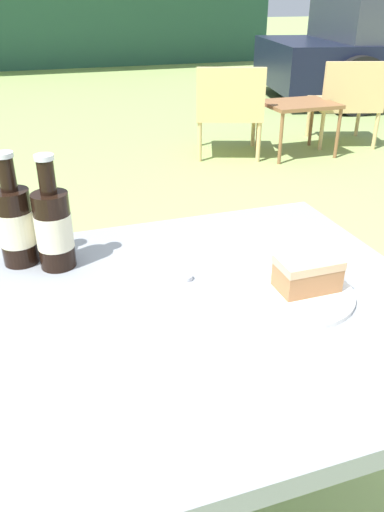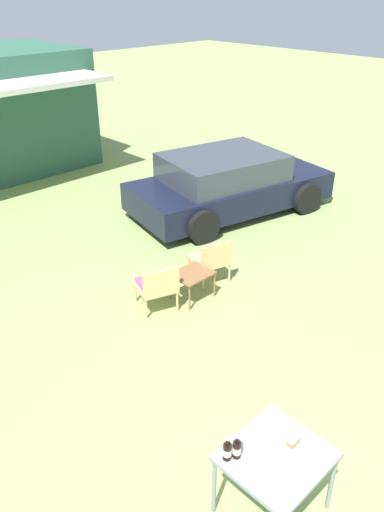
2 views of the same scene
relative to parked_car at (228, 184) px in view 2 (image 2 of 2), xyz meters
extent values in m
plane|color=#8CA35B|center=(-4.88, -5.00, -0.63)|extent=(60.00, 60.00, 0.00)
cube|color=black|center=(0.06, -0.01, -0.16)|extent=(4.54, 2.73, 0.56)
cube|color=#383D47|center=(-0.14, 0.03, 0.39)|extent=(2.64, 2.18, 0.54)
cylinder|color=black|center=(1.55, 0.65, -0.30)|extent=(0.69, 0.34, 0.66)
cylinder|color=black|center=(1.14, -1.24, -0.30)|extent=(0.69, 0.34, 0.66)
cylinder|color=black|center=(-1.02, 1.21, -0.30)|extent=(0.69, 0.34, 0.66)
cylinder|color=black|center=(-1.43, -0.68, -0.30)|extent=(0.69, 0.34, 0.66)
cylinder|color=tan|center=(-3.14, -1.54, -0.46)|extent=(0.04, 0.04, 0.33)
cylinder|color=tan|center=(-3.61, -1.37, -0.46)|extent=(0.04, 0.04, 0.33)
cylinder|color=tan|center=(-3.31, -2.00, -0.46)|extent=(0.04, 0.04, 0.33)
cylinder|color=tan|center=(-3.77, -1.83, -0.46)|extent=(0.04, 0.04, 0.33)
cube|color=tan|center=(-3.46, -1.69, -0.27)|extent=(0.71, 0.70, 0.06)
cube|color=tan|center=(-3.54, -1.92, -0.05)|extent=(0.54, 0.23, 0.37)
cube|color=#995193|center=(-3.46, -1.69, -0.21)|extent=(0.63, 0.61, 0.05)
cylinder|color=tan|center=(-1.99, -1.52, -0.46)|extent=(0.04, 0.04, 0.33)
cylinder|color=tan|center=(-2.46, -1.38, -0.46)|extent=(0.04, 0.04, 0.33)
cylinder|color=tan|center=(-2.13, -1.99, -0.46)|extent=(0.04, 0.04, 0.33)
cylinder|color=tan|center=(-2.61, -1.85, -0.46)|extent=(0.04, 0.04, 0.33)
cube|color=tan|center=(-2.30, -1.69, -0.27)|extent=(0.69, 0.69, 0.06)
cube|color=tan|center=(-2.37, -1.92, -0.05)|extent=(0.54, 0.21, 0.37)
cube|color=brown|center=(-2.89, -1.90, -0.19)|extent=(0.59, 0.48, 0.03)
cylinder|color=brown|center=(-3.17, -2.12, -0.42)|extent=(0.03, 0.03, 0.42)
cylinder|color=brown|center=(-2.62, -2.12, -0.42)|extent=(0.03, 0.03, 0.42)
cylinder|color=brown|center=(-3.17, -1.68, -0.42)|extent=(0.03, 0.03, 0.42)
cylinder|color=brown|center=(-2.62, -1.68, -0.42)|extent=(0.03, 0.03, 0.42)
cube|color=gray|center=(-4.88, -5.00, 0.10)|extent=(0.88, 0.81, 0.04)
cylinder|color=gray|center=(-4.48, -5.37, -0.27)|extent=(0.04, 0.04, 0.71)
cylinder|color=gray|center=(-5.28, -4.64, -0.27)|extent=(0.04, 0.04, 0.71)
cylinder|color=gray|center=(-4.48, -4.64, -0.27)|extent=(0.04, 0.04, 0.71)
cylinder|color=white|center=(-4.72, -5.03, 0.12)|extent=(0.24, 0.24, 0.01)
cube|color=#9E6B42|center=(-4.69, -5.03, 0.15)|extent=(0.12, 0.07, 0.05)
cube|color=tan|center=(-4.69, -5.03, 0.19)|extent=(0.12, 0.07, 0.02)
cylinder|color=black|center=(-5.14, -4.76, 0.20)|extent=(0.08, 0.08, 0.17)
cylinder|color=black|center=(-5.14, -4.76, 0.32)|extent=(0.03, 0.03, 0.07)
cylinder|color=silver|center=(-5.14, -4.76, 0.36)|extent=(0.04, 0.04, 0.01)
cylinder|color=beige|center=(-5.14, -4.76, 0.20)|extent=(0.08, 0.08, 0.08)
cylinder|color=black|center=(-5.21, -4.72, 0.20)|extent=(0.08, 0.08, 0.17)
cylinder|color=black|center=(-5.21, -4.72, 0.32)|extent=(0.03, 0.03, 0.07)
cylinder|color=silver|center=(-5.21, -4.72, 0.36)|extent=(0.04, 0.04, 0.01)
cylinder|color=beige|center=(-5.21, -4.72, 0.20)|extent=(0.08, 0.08, 0.08)
cube|color=silver|center=(-4.77, -5.02, 0.12)|extent=(0.18, 0.03, 0.01)
cylinder|color=silver|center=(-4.89, -4.91, 0.12)|extent=(0.03, 0.03, 0.01)
camera|label=1|loc=(-5.17, -5.76, 0.64)|focal=35.00mm
camera|label=2|loc=(-7.48, -6.62, 3.76)|focal=35.00mm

